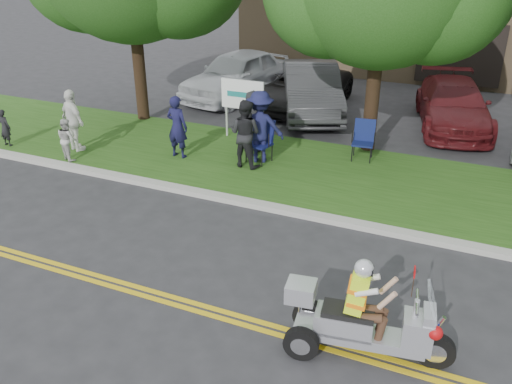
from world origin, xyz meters
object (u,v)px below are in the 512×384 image
at_px(lawn_chair_a, 262,138).
at_px(lawn_chair_b, 364,137).
at_px(parked_car_far_left, 237,74).
at_px(parked_car_right, 453,105).
at_px(spectator_adult_mid, 245,134).
at_px(spectator_adult_right, 73,121).
at_px(parked_car_left, 311,90).
at_px(parked_car_mid, 303,88).
at_px(spectator_adult_left, 177,127).
at_px(trike_scooter, 361,322).

xyz_separation_m(lawn_chair_a, lawn_chair_b, (2.30, 1.17, -0.03)).
distance_m(parked_car_far_left, parked_car_right, 7.32).
bearing_deg(spectator_adult_mid, lawn_chair_a, -110.20).
relative_size(spectator_adult_right, parked_car_left, 0.34).
bearing_deg(lawn_chair_a, spectator_adult_right, -152.59).
xyz_separation_m(lawn_chair_b, parked_car_right, (1.79, 3.82, 0.02)).
relative_size(lawn_chair_a, spectator_adult_right, 0.65).
bearing_deg(parked_car_mid, spectator_adult_left, -96.81).
distance_m(spectator_adult_left, parked_car_mid, 5.95).
bearing_deg(spectator_adult_left, parked_car_mid, -98.50).
xyz_separation_m(lawn_chair_a, spectator_adult_right, (-4.77, -1.33, 0.22)).
height_order(spectator_adult_right, parked_car_mid, spectator_adult_right).
bearing_deg(spectator_adult_left, lawn_chair_b, -153.07).
xyz_separation_m(parked_car_far_left, parked_car_right, (7.31, -0.31, -0.14)).
distance_m(lawn_chair_a, parked_car_left, 4.54).
distance_m(spectator_adult_right, parked_car_far_left, 6.81).
distance_m(spectator_adult_mid, parked_car_left, 5.03).
xyz_separation_m(trike_scooter, spectator_adult_right, (-8.71, 4.44, 0.39)).
relative_size(parked_car_far_left, parked_car_mid, 1.06).
bearing_deg(trike_scooter, lawn_chair_a, 115.94).
relative_size(lawn_chair_a, parked_car_left, 0.22).
distance_m(trike_scooter, spectator_adult_left, 7.91).
distance_m(lawn_chair_b, spectator_adult_left, 4.72).
height_order(lawn_chair_a, spectator_adult_right, spectator_adult_right).
bearing_deg(parked_car_right, lawn_chair_a, -142.07).
relative_size(spectator_adult_left, parked_car_left, 0.33).
xyz_separation_m(lawn_chair_a, spectator_adult_left, (-2.06, -0.63, 0.21)).
relative_size(spectator_adult_left, parked_car_mid, 0.35).
height_order(lawn_chair_a, parked_car_far_left, parked_car_far_left).
distance_m(trike_scooter, lawn_chair_b, 7.14).
distance_m(spectator_adult_left, spectator_adult_mid, 1.83).
height_order(spectator_adult_left, parked_car_left, spectator_adult_left).
xyz_separation_m(spectator_adult_right, parked_car_left, (4.54, 5.86, -0.13)).
bearing_deg(spectator_adult_mid, parked_car_far_left, -57.68).
relative_size(trike_scooter, lawn_chair_b, 2.34).
distance_m(trike_scooter, parked_car_mid, 11.89).
distance_m(lawn_chair_b, parked_car_mid, 5.00).
xyz_separation_m(parked_car_mid, parked_car_right, (4.81, -0.17, 0.05)).
height_order(trike_scooter, parked_car_right, trike_scooter).
height_order(parked_car_far_left, parked_car_right, parked_car_far_left).
height_order(spectator_adult_mid, parked_car_mid, spectator_adult_mid).
height_order(trike_scooter, lawn_chair_a, trike_scooter).
xyz_separation_m(trike_scooter, spectator_adult_left, (-6.00, 5.14, 0.37)).
relative_size(lawn_chair_a, parked_car_mid, 0.23).
height_order(lawn_chair_a, parked_car_left, parked_car_left).
bearing_deg(spectator_adult_mid, spectator_adult_left, 9.19).
bearing_deg(lawn_chair_b, trike_scooter, -83.93).
relative_size(lawn_chair_b, parked_car_right, 0.21).
height_order(spectator_adult_mid, parked_car_far_left, spectator_adult_mid).
xyz_separation_m(parked_car_far_left, parked_car_left, (3.00, -0.77, -0.03)).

